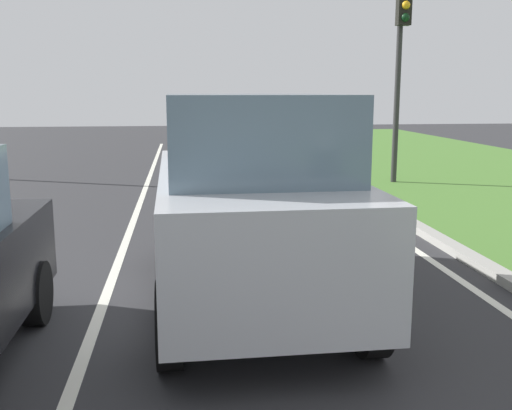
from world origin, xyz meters
name	(u,v)px	position (x,y,z in m)	size (l,w,h in m)	color
ground_plane	(173,218)	(0.00, 14.00, 0.00)	(60.00, 60.00, 0.00)	#2D2D30
lane_line_center	(134,219)	(-0.70, 14.00, 0.00)	(0.12, 32.00, 0.01)	silver
lane_line_right_edge	(361,213)	(3.60, 14.00, 0.00)	(0.12, 32.00, 0.01)	silver
curb_right	(386,209)	(4.10, 14.00, 0.06)	(0.24, 48.00, 0.12)	#9E9B93
car_suv_ahead	(250,199)	(0.92, 9.35, 1.17)	(2.03, 4.53, 2.28)	#B7BABF
traffic_light_near_right	(401,45)	(5.48, 17.34, 3.39)	(0.32, 0.50, 5.10)	#2D2D2D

